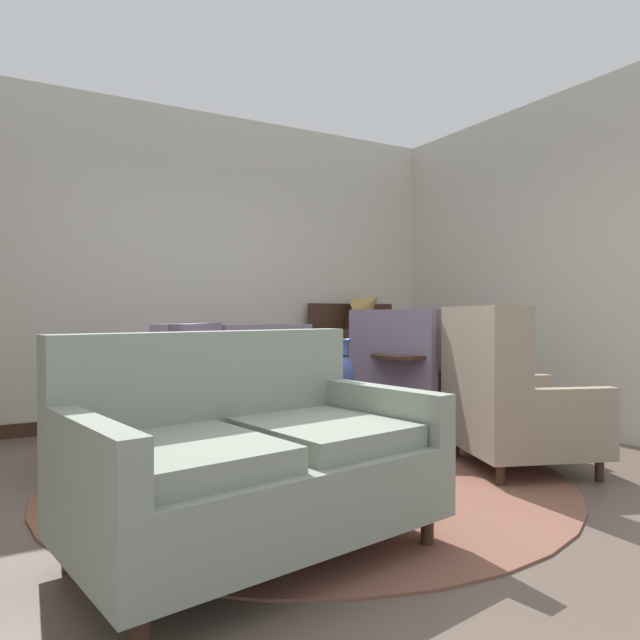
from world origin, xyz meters
name	(u,v)px	position (x,y,z in m)	size (l,w,h in m)	color
ground	(333,489)	(0.00, 0.00, 0.00)	(7.59, 7.59, 0.00)	brown
wall_back	(197,266)	(0.00, 2.61, 1.52)	(5.58, 0.08, 3.05)	beige
wall_right	(535,264)	(2.71, 0.78, 1.52)	(0.08, 3.66, 3.05)	beige
baseboard_back	(199,415)	(0.00, 2.56, 0.06)	(5.42, 0.03, 0.12)	#382319
area_rug	(309,476)	(0.00, 0.30, 0.01)	(3.27, 3.27, 0.01)	brown
coffee_table	(336,412)	(0.20, 0.30, 0.40)	(0.84, 0.84, 0.50)	#382319
porcelain_vase	(342,371)	(0.25, 0.30, 0.67)	(0.17, 0.17, 0.39)	#384C93
settee	(251,461)	(-0.80, -0.63, 0.41)	(1.67, 1.15, 0.97)	gray
armchair_back_corner	(158,408)	(-0.81, 0.93, 0.42)	(1.16, 1.14, 0.99)	slate
armchair_beside_settee	(413,387)	(1.27, 0.83, 0.44)	(1.11, 1.03, 1.09)	slate
armchair_near_window	(509,402)	(1.25, -0.22, 0.45)	(1.07, 1.09, 1.11)	gray
armchair_far_left	(252,389)	(0.13, 1.55, 0.42)	(0.83, 0.86, 0.97)	slate
side_table	(403,392)	(1.02, 0.63, 0.44)	(0.50, 0.50, 0.74)	#382319
sideboard	(359,363)	(1.73, 2.32, 0.51)	(1.09, 0.37, 1.16)	#382319
gramophone	(367,308)	(1.77, 2.23, 1.12)	(0.44, 0.49, 0.48)	#382319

